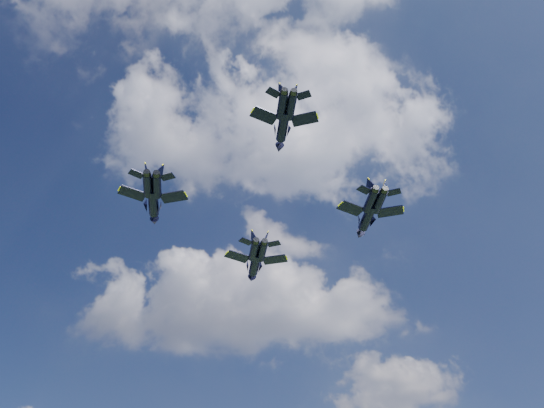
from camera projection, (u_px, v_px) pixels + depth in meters
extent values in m
cylinder|color=black|center=(255.00, 264.00, 112.02)|extent=(4.21, 9.91, 1.95)
cone|color=black|center=(251.00, 279.00, 116.84)|extent=(2.46, 3.17, 1.84)
ellipsoid|color=brown|center=(253.00, 270.00, 115.13)|extent=(1.77, 3.26, 0.89)
cube|color=black|center=(238.00, 257.00, 109.90)|extent=(5.68, 5.19, 0.19)
cube|color=black|center=(275.00, 260.00, 110.80)|extent=(5.32, 3.49, 0.19)
cube|color=black|center=(246.00, 241.00, 105.62)|extent=(3.01, 2.94, 0.15)
cube|color=black|center=(274.00, 244.00, 106.27)|extent=(2.91, 2.21, 0.15)
cube|color=black|center=(254.00, 238.00, 107.42)|extent=(1.53, 2.92, 3.25)
cube|color=black|center=(265.00, 239.00, 107.70)|extent=(1.60, 3.23, 3.25)
cylinder|color=black|center=(153.00, 202.00, 91.06)|extent=(3.64, 8.77, 1.72)
cone|color=black|center=(154.00, 221.00, 95.33)|extent=(2.15, 2.79, 1.63)
ellipsoid|color=brown|center=(154.00, 211.00, 93.82)|extent=(1.54, 2.88, 0.78)
cube|color=black|center=(132.00, 193.00, 89.22)|extent=(5.03, 4.56, 0.17)
cube|color=black|center=(174.00, 197.00, 89.95)|extent=(4.73, 3.13, 0.17)
cube|color=black|center=(136.00, 174.00, 85.41)|extent=(2.67, 2.59, 0.13)
cube|color=black|center=(167.00, 177.00, 85.95)|extent=(2.58, 1.97, 0.13)
cube|color=black|center=(147.00, 172.00, 87.00)|extent=(1.32, 2.59, 2.88)
cube|color=black|center=(160.00, 173.00, 87.22)|extent=(1.41, 2.86, 2.88)
cylinder|color=black|center=(368.00, 217.00, 96.33)|extent=(3.71, 9.19, 1.80)
cone|color=black|center=(360.00, 235.00, 100.81)|extent=(2.23, 2.91, 1.70)
ellipsoid|color=brown|center=(363.00, 225.00, 99.22)|extent=(1.58, 3.01, 0.82)
cube|color=black|center=(351.00, 208.00, 94.43)|extent=(5.27, 4.75, 0.18)
cube|color=black|center=(390.00, 212.00, 95.14)|extent=(4.97, 3.32, 0.18)
cube|color=black|center=(364.00, 190.00, 90.43)|extent=(2.80, 2.70, 0.14)
cube|color=black|center=(394.00, 192.00, 90.94)|extent=(2.72, 2.09, 0.14)
cube|color=black|center=(371.00, 187.00, 92.08)|extent=(1.36, 2.73, 3.01)
cube|color=black|center=(383.00, 188.00, 92.29)|extent=(1.46, 2.99, 3.01)
cylinder|color=black|center=(283.00, 126.00, 81.86)|extent=(3.08, 7.88, 1.55)
cone|color=black|center=(279.00, 148.00, 85.71)|extent=(1.88, 2.48, 1.46)
ellipsoid|color=brown|center=(281.00, 137.00, 84.35)|extent=(1.32, 2.58, 0.70)
cube|color=black|center=(264.00, 116.00, 80.26)|extent=(4.53, 4.05, 0.15)
cube|color=black|center=(305.00, 119.00, 80.80)|extent=(4.29, 2.90, 0.15)
cube|color=black|center=(273.00, 93.00, 76.82)|extent=(2.41, 2.31, 0.12)
cube|color=black|center=(304.00, 95.00, 77.20)|extent=(2.34, 1.82, 0.12)
cube|color=black|center=(281.00, 92.00, 78.22)|extent=(1.13, 2.35, 2.59)
cube|color=black|center=(294.00, 93.00, 78.38)|extent=(1.24, 2.57, 2.59)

